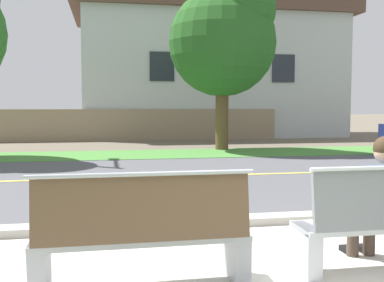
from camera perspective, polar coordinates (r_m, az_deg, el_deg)
ground_plane at (r=11.43m, az=-3.31°, el=-3.34°), size 140.00×140.00×0.00m
curb_edge at (r=5.95m, az=3.72°, el=-9.96°), size 44.00×0.30×0.11m
street_asphalt at (r=9.96m, az=-2.21°, el=-4.45°), size 52.00×8.00×0.01m
road_centre_line at (r=9.96m, az=-2.21°, el=-4.42°), size 48.00×0.14×0.01m
far_verge_grass at (r=14.64m, az=-4.93°, el=-1.63°), size 48.00×2.80×0.02m
bench_left at (r=3.89m, az=-6.14°, el=-11.66°), size 1.80×0.48×1.01m
seated_person_blue at (r=4.72m, az=22.11°, el=-6.34°), size 0.52×0.68×1.25m
shade_tree_left at (r=16.27m, az=4.26°, el=13.03°), size 3.72×3.72×6.14m
garden_wall at (r=20.65m, az=-7.12°, el=2.01°), size 13.00×0.36×1.40m
house_across_street at (r=24.46m, az=2.09°, el=8.59°), size 13.76×6.91×6.60m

